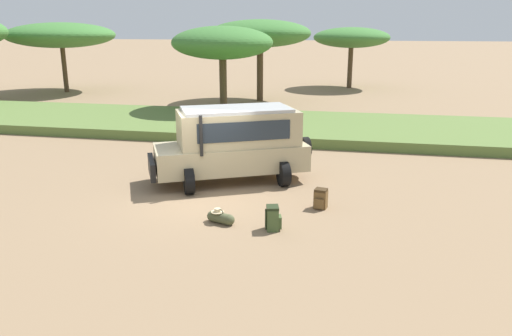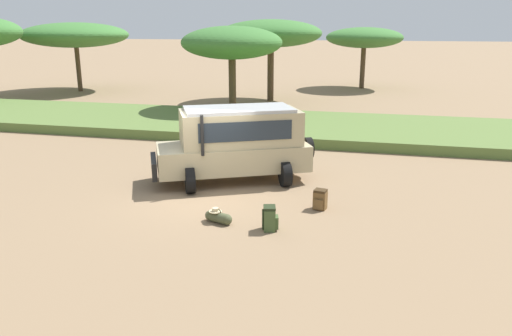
{
  "view_description": "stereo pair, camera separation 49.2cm",
  "coord_description": "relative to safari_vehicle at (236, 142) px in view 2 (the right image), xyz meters",
  "views": [
    {
      "loc": [
        4.39,
        -13.65,
        5.0
      ],
      "look_at": [
        1.57,
        -0.03,
        1.0
      ],
      "focal_mm": 35.0,
      "sensor_mm": 36.0,
      "label": 1
    },
    {
      "loc": [
        4.87,
        -13.54,
        5.0
      ],
      "look_at": [
        1.57,
        -0.03,
        1.0
      ],
      "focal_mm": 35.0,
      "sensor_mm": 36.0,
      "label": 2
    }
  ],
  "objects": [
    {
      "name": "safari_vehicle",
      "position": [
        0.0,
        0.0,
        0.0
      ],
      "size": [
        5.35,
        3.93,
        2.44
      ],
      "color": "tan",
      "rests_on": "ground_plane"
    },
    {
      "name": "acacia_tree_far_right",
      "position": [
        3.06,
        26.74,
        2.71
      ],
      "size": [
        6.1,
        6.32,
        4.83
      ],
      "color": "brown",
      "rests_on": "ground_plane"
    },
    {
      "name": "grass_bank",
      "position": [
        -0.46,
        8.38,
        -1.07
      ],
      "size": [
        120.0,
        7.0,
        0.44
      ],
      "color": "#5B7538",
      "rests_on": "ground_plane"
    },
    {
      "name": "acacia_tree_right_mid",
      "position": [
        -2.73,
        18.05,
        3.15
      ],
      "size": [
        6.74,
        6.59,
        5.36
      ],
      "color": "brown",
      "rests_on": "ground_plane"
    },
    {
      "name": "ground_plane",
      "position": [
        -0.46,
        -1.76,
        -1.29
      ],
      "size": [
        320.0,
        320.0,
        0.0
      ],
      "primitive_type": "plane",
      "color": "#8C7051"
    },
    {
      "name": "duffel_bag_low_black_case",
      "position": [
        0.56,
        -3.69,
        -1.14
      ],
      "size": [
        0.79,
        0.45,
        0.39
      ],
      "color": "#4C5133",
      "rests_on": "ground_plane"
    },
    {
      "name": "backpack_beside_front_wheel",
      "position": [
        3.03,
        -2.05,
        -1.02
      ],
      "size": [
        0.4,
        0.44,
        0.57
      ],
      "color": "brown",
      "rests_on": "ground_plane"
    },
    {
      "name": "backpack_cluster_center",
      "position": [
        1.97,
        -3.84,
        -0.99
      ],
      "size": [
        0.45,
        0.44,
        0.63
      ],
      "color": "#42562D",
      "rests_on": "ground_plane"
    },
    {
      "name": "acacia_tree_centre_back",
      "position": [
        -3.7,
        12.22,
        2.73
      ],
      "size": [
        5.65,
        5.83,
        4.96
      ],
      "color": "brown",
      "rests_on": "ground_plane"
    },
    {
      "name": "acacia_tree_left_mid",
      "position": [
        -18.29,
        19.57,
        2.96
      ],
      "size": [
        7.9,
        8.23,
        5.19
      ],
      "color": "brown",
      "rests_on": "ground_plane"
    }
  ]
}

